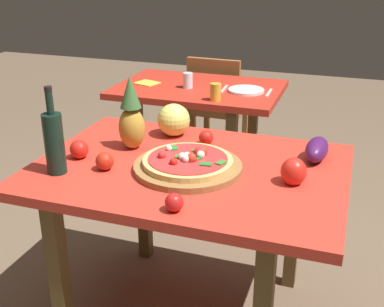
% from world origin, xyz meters
% --- Properties ---
extents(display_table, '(1.24, 0.89, 0.77)m').
position_xyz_m(display_table, '(0.00, 0.00, 0.68)').
color(display_table, brown).
rests_on(display_table, ground_plane).
extents(background_table, '(1.03, 0.70, 0.77)m').
position_xyz_m(background_table, '(-0.35, 1.18, 0.65)').
color(background_table, brown).
rests_on(background_table, ground_plane).
extents(dining_chair, '(0.41, 0.41, 0.85)m').
position_xyz_m(dining_chair, '(-0.39, 1.76, 0.48)').
color(dining_chair, olive).
rests_on(dining_chair, ground_plane).
extents(pizza_board, '(0.43, 0.43, 0.02)m').
position_xyz_m(pizza_board, '(0.01, -0.04, 0.78)').
color(pizza_board, olive).
rests_on(pizza_board, display_table).
extents(pizza, '(0.36, 0.36, 0.06)m').
position_xyz_m(pizza, '(0.01, -0.04, 0.81)').
color(pizza, '#E4B264').
rests_on(pizza, pizza_board).
extents(wine_bottle, '(0.08, 0.08, 0.34)m').
position_xyz_m(wine_bottle, '(-0.47, -0.23, 0.90)').
color(wine_bottle, black).
rests_on(wine_bottle, display_table).
extents(pineapple_left, '(0.11, 0.11, 0.32)m').
position_xyz_m(pineapple_left, '(-0.30, 0.10, 0.91)').
color(pineapple_left, '#B88C30').
rests_on(pineapple_left, display_table).
extents(melon, '(0.15, 0.15, 0.15)m').
position_xyz_m(melon, '(-0.18, 0.31, 0.85)').
color(melon, '#DEDC63').
rests_on(melon, display_table).
extents(bell_pepper, '(0.10, 0.10, 0.11)m').
position_xyz_m(bell_pepper, '(0.42, -0.03, 0.82)').
color(bell_pepper, red).
rests_on(bell_pepper, display_table).
extents(eggplant, '(0.10, 0.21, 0.09)m').
position_xyz_m(eggplant, '(0.48, 0.23, 0.82)').
color(eggplant, '#471953').
rests_on(eggplant, display_table).
extents(tomato_by_bottle, '(0.08, 0.08, 0.08)m').
position_xyz_m(tomato_by_bottle, '(-0.46, -0.07, 0.81)').
color(tomato_by_bottle, red).
rests_on(tomato_by_bottle, display_table).
extents(tomato_beside_pepper, '(0.07, 0.07, 0.07)m').
position_xyz_m(tomato_beside_pepper, '(-0.01, 0.24, 0.80)').
color(tomato_beside_pepper, red).
rests_on(tomato_beside_pepper, display_table).
extents(tomato_at_corner, '(0.06, 0.06, 0.06)m').
position_xyz_m(tomato_at_corner, '(0.07, -0.36, 0.80)').
color(tomato_at_corner, red).
rests_on(tomato_at_corner, display_table).
extents(tomato_near_board, '(0.07, 0.07, 0.07)m').
position_xyz_m(tomato_near_board, '(-0.30, -0.14, 0.81)').
color(tomato_near_board, red).
rests_on(tomato_near_board, display_table).
extents(drinking_glass_juice, '(0.06, 0.06, 0.10)m').
position_xyz_m(drinking_glass_juice, '(-0.16, 0.92, 0.82)').
color(drinking_glass_juice, gold).
rests_on(drinking_glass_juice, background_table).
extents(drinking_glass_water, '(0.06, 0.06, 0.10)m').
position_xyz_m(drinking_glass_water, '(-0.41, 1.13, 0.82)').
color(drinking_glass_water, silver).
rests_on(drinking_glass_water, background_table).
extents(dinner_plate, '(0.22, 0.22, 0.02)m').
position_xyz_m(dinner_plate, '(-0.04, 1.16, 0.78)').
color(dinner_plate, white).
rests_on(dinner_plate, background_table).
extents(fork_utensil, '(0.03, 0.18, 0.01)m').
position_xyz_m(fork_utensil, '(-0.18, 1.16, 0.77)').
color(fork_utensil, silver).
rests_on(fork_utensil, background_table).
extents(knife_utensil, '(0.02, 0.18, 0.01)m').
position_xyz_m(knife_utensil, '(0.10, 1.16, 0.77)').
color(knife_utensil, silver).
rests_on(knife_utensil, background_table).
extents(napkin_folded, '(0.17, 0.16, 0.01)m').
position_xyz_m(napkin_folded, '(-0.69, 1.14, 0.77)').
color(napkin_folded, yellow).
rests_on(napkin_folded, background_table).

